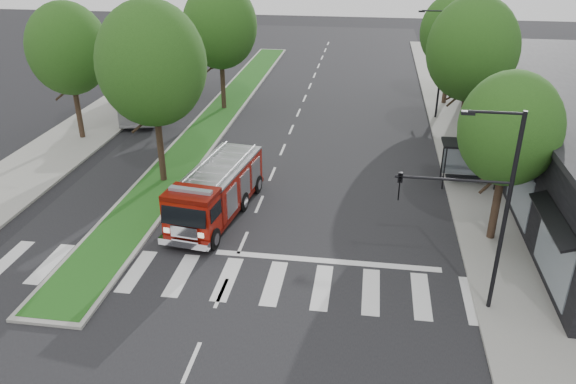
{
  "coord_description": "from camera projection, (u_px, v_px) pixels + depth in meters",
  "views": [
    {
      "loc": [
        5.42,
        -22.05,
        13.57
      ],
      "look_at": [
        1.84,
        2.03,
        1.8
      ],
      "focal_mm": 35.0,
      "sensor_mm": 36.0,
      "label": 1
    }
  ],
  "objects": [
    {
      "name": "tree_right_near",
      "position": [
        510.0,
        129.0,
        24.13
      ],
      "size": [
        4.4,
        4.4,
        8.05
      ],
      "color": "black",
      "rests_on": "ground"
    },
    {
      "name": "storefront_row",
      "position": [
        572.0,
        138.0,
        31.83
      ],
      "size": [
        8.0,
        30.0,
        5.0
      ],
      "primitive_type": "cube",
      "color": "black",
      "rests_on": "ground"
    },
    {
      "name": "city_bus",
      "position": [
        147.0,
        89.0,
        44.3
      ],
      "size": [
        5.39,
        11.76,
        3.19
      ],
      "primitive_type": "imported",
      "rotation": [
        0.0,
        0.0,
        0.25
      ],
      "color": "#AAAAAE",
      "rests_on": "ground"
    },
    {
      "name": "streetlight_right_far",
      "position": [
        440.0,
        60.0,
        40.75
      ],
      "size": [
        2.11,
        0.2,
        8.0
      ],
      "color": "black",
      "rests_on": "ground"
    },
    {
      "name": "streetlight_right_near",
      "position": [
        482.0,
        200.0,
        19.84
      ],
      "size": [
        4.08,
        0.22,
        8.0
      ],
      "color": "black",
      "rests_on": "ground"
    },
    {
      "name": "tree_median_far",
      "position": [
        220.0,
        26.0,
        42.04
      ],
      "size": [
        5.6,
        5.6,
        9.72
      ],
      "color": "black",
      "rests_on": "ground"
    },
    {
      "name": "tree_right_far",
      "position": [
        452.0,
        32.0,
        43.57
      ],
      "size": [
        5.0,
        5.0,
        8.73
      ],
      "color": "black",
      "rests_on": "ground"
    },
    {
      "name": "sidewalk_left",
      "position": [
        62.0,
        148.0,
        37.06
      ],
      "size": [
        5.0,
        80.0,
        0.15
      ],
      "primitive_type": "cube",
      "color": "gray",
      "rests_on": "ground"
    },
    {
      "name": "sidewalk_right",
      "position": [
        484.0,
        172.0,
        33.48
      ],
      "size": [
        5.0,
        80.0,
        0.15
      ],
      "primitive_type": "cube",
      "color": "gray",
      "rests_on": "ground"
    },
    {
      "name": "tree_median_near",
      "position": [
        152.0,
        64.0,
        29.44
      ],
      "size": [
        5.8,
        5.8,
        10.16
      ],
      "color": "black",
      "rests_on": "ground"
    },
    {
      "name": "tree_left_mid",
      "position": [
        68.0,
        49.0,
        36.12
      ],
      "size": [
        5.2,
        5.2,
        9.16
      ],
      "color": "black",
      "rests_on": "ground"
    },
    {
      "name": "fire_engine",
      "position": [
        217.0,
        192.0,
        28.17
      ],
      "size": [
        3.41,
        8.25,
        2.78
      ],
      "rotation": [
        0.0,
        0.0,
        -0.13
      ],
      "color": "#570A04",
      "rests_on": "ground"
    },
    {
      "name": "ground",
      "position": [
        243.0,
        243.0,
        26.27
      ],
      "size": [
        140.0,
        140.0,
        0.0
      ],
      "primitive_type": "plane",
      "color": "black",
      "rests_on": "ground"
    },
    {
      "name": "median",
      "position": [
        218.0,
        116.0,
        43.05
      ],
      "size": [
        3.0,
        50.0,
        0.15
      ],
      "color": "gray",
      "rests_on": "ground"
    },
    {
      "name": "bus_shelter",
      "position": [
        471.0,
        152.0,
        31.15
      ],
      "size": [
        3.2,
        1.6,
        2.61
      ],
      "color": "black",
      "rests_on": "ground"
    },
    {
      "name": "tree_right_mid",
      "position": [
        472.0,
        49.0,
        34.38
      ],
      "size": [
        5.6,
        5.6,
        9.72
      ],
      "color": "black",
      "rests_on": "ground"
    }
  ]
}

